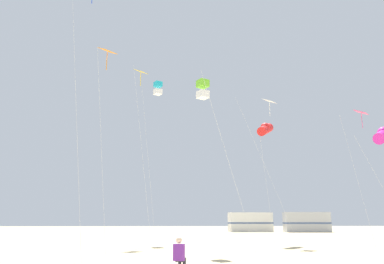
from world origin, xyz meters
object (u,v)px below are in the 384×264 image
Objects in this scene: kite_tube_scarlet at (265,129)px; kite_tube_magenta at (384,135)px; kite_diamond_gold at (141,79)px; kite_flyer_standing at (180,254)px; kite_box_lime at (203,89)px; kite_diamond_white at (269,107)px; kite_diamond_orange at (107,59)px; rv_van_silver at (307,222)px; kite_diamond_rainbow at (361,117)px; rv_van_white at (250,222)px; kite_box_cyan at (158,89)px.

kite_tube_scarlet is 8.81m from kite_tube_magenta.
kite_tube_magenta is at bearing -22.19° from kite_diamond_gold.
kite_tube_scarlet is (7.10, 15.18, 8.05)m from kite_flyer_standing.
kite_tube_scarlet is at bearing 130.59° from kite_tube_magenta.
kite_box_lime reaches higher than kite_tube_scarlet.
kite_diamond_white is at bearing -90.99° from kite_tube_scarlet.
kite_flyer_standing is 0.09× the size of kite_diamond_gold.
kite_tube_scarlet is at bearing 89.01° from kite_diamond_white.
kite_diamond_orange reaches higher than rv_van_silver.
kite_diamond_white is 0.80× the size of kite_diamond_gold.
kite_tube_scarlet is at bearing -95.69° from kite_flyer_standing.
kite_diamond_orange is 1.19× the size of kite_diamond_rainbow.
kite_diamond_white reaches higher than rv_van_white.
kite_diamond_orange reaches higher than kite_flyer_standing.
kite_diamond_gold reaches higher than kite_tube_magenta.
rv_van_white is 8.11m from rv_van_silver.
kite_box_cyan reaches higher than kite_tube_magenta.
rv_van_white is (14.56, 28.88, -11.10)m from kite_diamond_gold.
kite_diamond_rainbow reaches higher than rv_van_white.
kite_diamond_gold is at bearing 172.97° from kite_diamond_white.
kite_diamond_orange reaches higher than kite_tube_magenta.
kite_box_cyan reaches higher than kite_flyer_standing.
kite_diamond_white reaches higher than kite_tube_scarlet.
kite_box_cyan is 18.05m from kite_tube_magenta.
kite_diamond_white is 1.12× the size of kite_diamond_rainbow.
kite_tube_scarlet is at bearing 50.81° from kite_box_lime.
kite_flyer_standing is 0.09× the size of kite_box_cyan.
kite_diamond_rainbow is 1.47× the size of rv_van_white.
kite_box_lime is (-5.54, -6.79, 0.70)m from kite_tube_scarlet.
rv_van_silver is at bearing -95.92° from kite_flyer_standing.
kite_diamond_gold reaches higher than kite_diamond_rainbow.
kite_flyer_standing is at bearing -117.27° from kite_diamond_white.
kite_diamond_orange reaches higher than rv_van_white.
kite_diamond_white is at bearing -97.89° from kite_flyer_standing.
kite_box_cyan is at bearing 67.82° from kite_diamond_gold.
kite_tube_magenta is (16.78, 1.24, -3.97)m from kite_diamond_orange.
kite_box_lime is at bearing -129.19° from kite_tube_scarlet.
kite_diamond_gold is 2.04× the size of rv_van_white.
kite_box_cyan is 33.50m from rv_van_silver.
kite_box_cyan is at bearing 146.71° from kite_tube_magenta.
kite_tube_scarlet is 0.82× the size of kite_diamond_orange.
kite_diamond_gold reaches higher than kite_flyer_standing.
kite_flyer_standing is at bearing -111.15° from rv_van_silver.
kite_tube_magenta is 33.86m from rv_van_silver.
kite_diamond_rainbow is (16.32, -2.26, -3.47)m from kite_diamond_gold.
kite_flyer_standing is 20.39m from kite_diamond_rainbow.
kite_tube_scarlet is 2.01m from kite_diamond_white.
kite_flyer_standing is at bearing -108.47° from rv_van_white.
rv_van_silver is (5.97, 28.69, -7.63)m from kite_diamond_rainbow.
kite_box_lime is 37.73m from rv_van_white.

